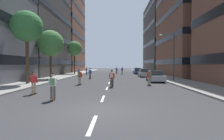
% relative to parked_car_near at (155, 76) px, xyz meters
% --- Properties ---
extents(ground_plane, '(169.72, 169.72, 0.00)m').
position_rel_parked_car_near_xyz_m(ground_plane, '(-6.15, 13.41, -0.70)').
color(ground_plane, '#333335').
extents(sidewalk_left, '(3.89, 77.79, 0.14)m').
position_rel_parked_car_near_xyz_m(sidewalk_left, '(-15.44, 16.94, -0.63)').
color(sidewalk_left, gray).
rests_on(sidewalk_left, ground_plane).
extents(sidewalk_right, '(3.89, 77.79, 0.14)m').
position_rel_parked_car_near_xyz_m(sidewalk_right, '(3.14, 16.94, -0.63)').
color(sidewalk_right, gray).
rests_on(sidewalk_right, ground_plane).
extents(lane_markings, '(0.16, 67.20, 0.01)m').
position_rel_parked_car_near_xyz_m(lane_markings, '(-6.15, 15.62, -0.70)').
color(lane_markings, silver).
rests_on(lane_markings, ground_plane).
extents(building_left_far, '(14.24, 19.36, 31.59)m').
position_rel_parked_car_near_xyz_m(building_left_far, '(-24.45, 33.62, 15.18)').
color(building_left_far, brown).
rests_on(building_left_far, ground_plane).
extents(building_right_far, '(14.24, 20.14, 22.31)m').
position_rel_parked_car_near_xyz_m(building_right_far, '(12.15, 33.62, 10.55)').
color(building_right_far, '#4C4744').
rests_on(building_right_far, ground_plane).
extents(parked_car_near, '(1.82, 4.40, 1.52)m').
position_rel_parked_car_near_xyz_m(parked_car_near, '(0.00, 0.00, 0.00)').
color(parked_car_near, '#B2B7BF').
rests_on(parked_car_near, ground_plane).
extents(parked_car_mid, '(1.82, 4.40, 1.52)m').
position_rel_parked_car_near_xyz_m(parked_car_mid, '(0.00, 9.39, 0.00)').
color(parked_car_mid, '#B2B7BF').
rests_on(parked_car_mid, ground_plane).
extents(parked_car_far, '(1.82, 4.40, 1.52)m').
position_rel_parked_car_near_xyz_m(parked_car_far, '(0.00, 19.40, 0.00)').
color(parked_car_far, navy).
rests_on(parked_car_far, ground_plane).
extents(street_tree_near, '(3.52, 3.52, 7.90)m').
position_rel_parked_car_near_xyz_m(street_tree_near, '(-15.44, 18.33, 5.53)').
color(street_tree_near, '#4C3823').
rests_on(street_tree_near, sidewalk_left).
extents(street_tree_mid, '(3.52, 3.52, 8.25)m').
position_rel_parked_car_near_xyz_m(street_tree_mid, '(-15.44, -3.85, 5.87)').
color(street_tree_mid, '#4C3823').
rests_on(street_tree_mid, sidewalk_left).
extents(street_tree_far, '(4.01, 4.01, 7.46)m').
position_rel_parked_car_near_xyz_m(street_tree_far, '(-15.44, 3.18, 4.87)').
color(street_tree_far, '#4C3823').
rests_on(street_tree_far, sidewalk_left).
extents(streetlamp_right, '(2.13, 0.30, 6.50)m').
position_rel_parked_car_near_xyz_m(streetlamp_right, '(2.39, 0.88, 3.44)').
color(streetlamp_right, '#3F3F44').
rests_on(streetlamp_right, sidewalk_right).
extents(skater_0, '(0.53, 0.90, 1.78)m').
position_rel_parked_car_near_xyz_m(skater_0, '(-11.57, -10.35, 0.29)').
color(skater_0, brown).
rests_on(skater_0, ground_plane).
extents(skater_1, '(0.54, 0.91, 1.78)m').
position_rel_parked_car_near_xyz_m(skater_1, '(-1.61, -4.22, 0.32)').
color(skater_1, brown).
rests_on(skater_1, ground_plane).
extents(skater_2, '(0.57, 0.92, 1.78)m').
position_rel_parked_car_near_xyz_m(skater_2, '(-9.39, -4.06, 0.32)').
color(skater_2, brown).
rests_on(skater_2, ground_plane).
extents(skater_3, '(0.54, 0.91, 1.78)m').
position_rel_parked_car_near_xyz_m(skater_3, '(-12.37, 9.04, 0.32)').
color(skater_3, brown).
rests_on(skater_3, ground_plane).
extents(skater_4, '(0.56, 0.92, 1.78)m').
position_rel_parked_car_near_xyz_m(skater_4, '(-9.29, -12.50, 0.32)').
color(skater_4, brown).
rests_on(skater_4, ground_plane).
extents(skater_5, '(0.56, 0.92, 1.78)m').
position_rel_parked_car_near_xyz_m(skater_5, '(-5.71, -5.96, 0.32)').
color(skater_5, brown).
rests_on(skater_5, ground_plane).
extents(skater_6, '(0.56, 0.92, 1.78)m').
position_rel_parked_car_near_xyz_m(skater_6, '(-9.49, 4.21, 0.29)').
color(skater_6, brown).
rests_on(skater_6, ground_plane).
extents(skater_7, '(0.57, 0.92, 1.78)m').
position_rel_parked_car_near_xyz_m(skater_7, '(-3.85, 17.60, 0.32)').
color(skater_7, brown).
rests_on(skater_7, ground_plane).
extents(skater_8, '(0.56, 0.92, 1.78)m').
position_rel_parked_car_near_xyz_m(skater_8, '(-12.12, 16.14, 0.32)').
color(skater_8, brown).
rests_on(skater_8, ground_plane).
extents(skater_9, '(0.55, 0.91, 1.78)m').
position_rel_parked_car_near_xyz_m(skater_9, '(-5.21, 19.06, 0.32)').
color(skater_9, brown).
rests_on(skater_9, ground_plane).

